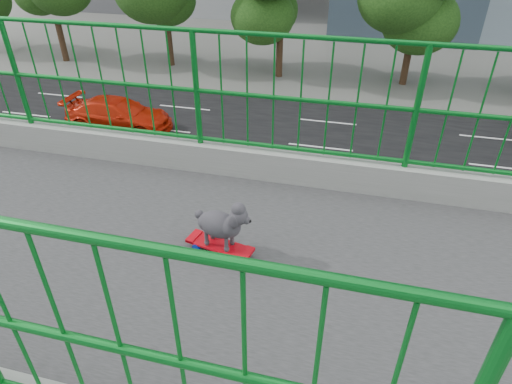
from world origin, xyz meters
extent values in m
cube|color=black|center=(-13.00, 0.00, 0.01)|extent=(18.00, 90.00, 0.02)
cube|color=#2D2D2F|center=(0.00, 0.00, 6.75)|extent=(3.00, 24.00, 0.50)
cube|color=gray|center=(-1.40, 0.00, 7.15)|extent=(0.20, 24.00, 0.30)
cylinder|color=#0C6C20|center=(-1.40, 0.00, 8.40)|extent=(0.04, 24.00, 0.04)
cylinder|color=#0C6C20|center=(-1.40, 0.00, 7.85)|extent=(0.04, 24.00, 0.04)
cylinder|color=#0C6C20|center=(-1.40, 0.00, 7.85)|extent=(0.06, 0.06, 1.10)
cylinder|color=black|center=(-25.50, -20.00, 1.31)|extent=(0.44, 0.44, 2.62)
cylinder|color=black|center=(-26.40, -12.00, 1.49)|extent=(0.44, 0.44, 2.97)
cylinder|color=black|center=(-25.80, -4.00, 1.36)|extent=(0.44, 0.44, 2.73)
ellipsoid|color=#183B10|center=(-25.80, -4.00, 4.51)|extent=(4.20, 4.20, 3.57)
cylinder|color=black|center=(-26.20, 4.00, 1.43)|extent=(0.44, 0.44, 2.87)
ellipsoid|color=#183B10|center=(-26.20, 4.00, 4.82)|extent=(4.60, 4.60, 3.91)
cube|color=red|center=(-0.17, 0.60, 7.06)|extent=(0.27, 0.57, 0.02)
cube|color=#99999E|center=(-0.21, 0.43, 7.04)|extent=(0.10, 0.06, 0.02)
cylinder|color=#0722A3|center=(-0.27, 0.44, 7.03)|extent=(0.04, 0.07, 0.06)
sphere|color=yellow|center=(-0.27, 0.44, 7.03)|extent=(0.03, 0.03, 0.03)
cylinder|color=#0722A3|center=(-0.14, 0.41, 7.03)|extent=(0.04, 0.07, 0.06)
sphere|color=yellow|center=(-0.14, 0.41, 7.03)|extent=(0.03, 0.03, 0.03)
cube|color=#99999E|center=(-0.13, 0.77, 7.04)|extent=(0.10, 0.06, 0.02)
cylinder|color=#0722A3|center=(-0.20, 0.78, 7.03)|extent=(0.04, 0.07, 0.06)
sphere|color=yellow|center=(-0.20, 0.78, 7.03)|extent=(0.03, 0.03, 0.03)
cylinder|color=#0722A3|center=(-0.07, 0.76, 7.03)|extent=(0.04, 0.07, 0.06)
sphere|color=yellow|center=(-0.07, 0.76, 7.03)|extent=(0.03, 0.03, 0.03)
ellipsoid|color=#29272B|center=(-0.17, 0.60, 7.27)|extent=(0.26, 0.35, 0.21)
sphere|color=#29272B|center=(-0.13, 0.77, 7.41)|extent=(0.14, 0.14, 0.14)
sphere|color=black|center=(-0.11, 0.86, 7.39)|extent=(0.02, 0.02, 0.02)
sphere|color=#29272B|center=(-0.21, 0.43, 7.31)|extent=(0.07, 0.07, 0.07)
cylinder|color=#29272B|center=(-0.20, 0.70, 7.14)|extent=(0.03, 0.03, 0.13)
cylinder|color=#29272B|center=(-0.11, 0.68, 7.14)|extent=(0.03, 0.03, 0.13)
cylinder|color=#29272B|center=(-0.23, 0.52, 7.14)|extent=(0.03, 0.03, 0.13)
cylinder|color=#29272B|center=(-0.14, 0.50, 7.14)|extent=(0.03, 0.03, 0.13)
imported|color=#9A9A9F|center=(-9.20, 0.08, 0.66)|extent=(1.40, 4.01, 1.32)
imported|color=red|center=(-12.40, -5.83, 0.71)|extent=(2.35, 5.10, 1.42)
imported|color=red|center=(-15.60, -10.06, 0.78)|extent=(2.18, 5.37, 1.56)
camera|label=1|loc=(2.32, 1.52, 9.28)|focal=30.41mm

